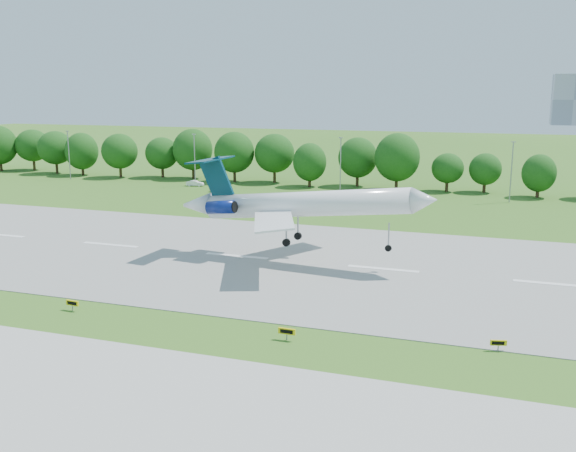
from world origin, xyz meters
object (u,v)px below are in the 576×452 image
object	(u,v)px
airliner	(293,203)
taxi_sign_left	(72,303)
service_vehicle_a	(195,183)
service_vehicle_b	(219,189)

from	to	relation	value
airliner	taxi_sign_left	xyz separation A→B (m)	(-15.30, -25.63, -6.96)
airliner	service_vehicle_a	size ratio (longest dim) A/B	8.75
airliner	service_vehicle_b	distance (m)	60.98
airliner	service_vehicle_b	xyz separation A→B (m)	(-33.90, 50.20, -7.08)
airliner	taxi_sign_left	distance (m)	30.65
airliner	service_vehicle_b	bearing A→B (deg)	127.83
taxi_sign_left	service_vehicle_a	size ratio (longest dim) A/B	0.39
service_vehicle_b	service_vehicle_a	bearing A→B (deg)	54.98
taxi_sign_left	service_vehicle_a	bearing A→B (deg)	113.77
service_vehicle_a	service_vehicle_b	world-z (taller)	service_vehicle_b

